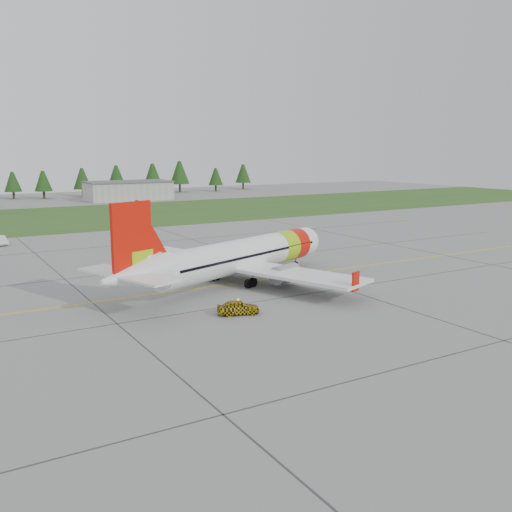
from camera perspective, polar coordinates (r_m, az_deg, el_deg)
ground at (r=57.13m, az=0.83°, el=-4.49°), size 320.00×320.00×0.00m
aircraft at (r=64.37m, az=-1.82°, el=-0.07°), size 32.43×30.83×10.25m
follow_me_car at (r=52.04m, az=-1.80°, el=-3.81°), size 1.74×1.90×3.87m
service_van at (r=98.41m, az=-24.27°, el=2.28°), size 1.69×1.61×4.37m
grass_strip at (r=133.03m, az=-17.99°, el=3.71°), size 320.00×50.00×0.03m
taxi_guideline at (r=63.87m, az=-2.92°, el=-2.86°), size 120.00×0.25×0.02m
hangar_east at (r=174.00m, az=-12.65°, el=6.35°), size 24.00×12.00×5.20m
treeline at (r=187.50m, az=-21.94°, el=6.87°), size 160.00×8.00×10.00m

